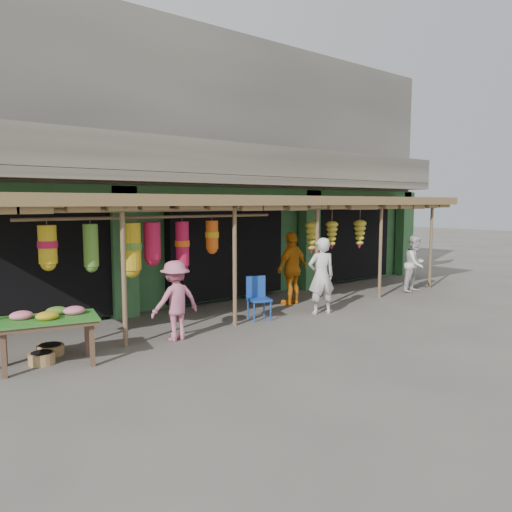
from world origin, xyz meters
TOP-DOWN VIEW (x-y plane):
  - ground at (0.00, 0.00)m, footprint 80.00×80.00m
  - building at (-0.00, 4.87)m, footprint 16.40×6.80m
  - awning at (-0.16, 0.81)m, footprint 14.00×2.70m
  - flower_table at (-5.41, -0.42)m, footprint 1.71×1.23m
  - blue_chair at (-0.72, -0.02)m, footprint 0.58×0.59m
  - basket_mid at (-5.23, 0.16)m, footprint 0.48×0.48m
  - basket_right at (-5.49, -0.26)m, footprint 0.52×0.52m
  - person_front at (0.78, -0.56)m, footprint 0.78×0.65m
  - person_right at (5.07, -0.28)m, footprint 0.87×0.71m
  - person_vendor at (1.01, 0.69)m, footprint 1.17×0.64m
  - person_shopper at (-3.05, -0.38)m, footprint 1.00×0.59m

SIDE VIEW (x-z plane):
  - ground at x=0.00m, z-range 0.00..0.00m
  - basket_mid at x=-5.23m, z-range 0.00..0.18m
  - basket_right at x=-5.49m, z-range 0.00..0.19m
  - blue_chair at x=-0.72m, z-range 0.06..1.02m
  - flower_table at x=-5.41m, z-range 0.28..1.21m
  - person_shopper at x=-3.05m, z-range 0.00..1.54m
  - person_right at x=5.07m, z-range 0.00..1.68m
  - person_front at x=0.78m, z-range 0.00..1.82m
  - person_vendor at x=1.01m, z-range 0.00..1.89m
  - awning at x=-0.16m, z-range 1.19..3.98m
  - building at x=0.00m, z-range -0.13..6.87m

